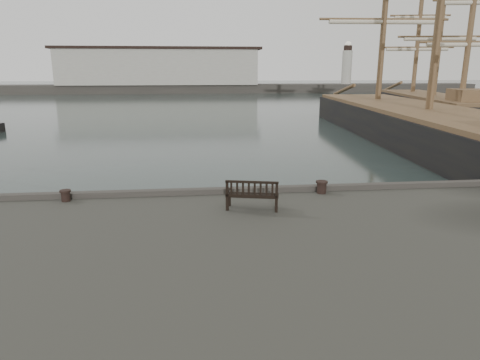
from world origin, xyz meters
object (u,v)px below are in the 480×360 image
object	(u,v)px
bollard_left	(66,196)
bench	(252,200)
bollard_right	(322,187)
tall_ship_far	(432,111)
tall_ship_main	(426,134)

from	to	relation	value
bollard_left	bench	bearing A→B (deg)	-14.03
bollard_left	bollard_right	xyz separation A→B (m)	(8.41, 0.00, 0.03)
bollard_right	tall_ship_far	world-z (taller)	tall_ship_far
bench	tall_ship_main	bearing A→B (deg)	62.46
bench	bollard_right	bearing A→B (deg)	42.30
bench	tall_ship_far	world-z (taller)	tall_ship_far
bollard_right	tall_ship_far	size ratio (longest dim) A/B	0.02
bollard_left	tall_ship_main	world-z (taller)	tall_ship_main
bench	tall_ship_far	xyz separation A→B (m)	(26.69, 36.64, -1.06)
bollard_right	bollard_left	bearing A→B (deg)	180.00
tall_ship_far	bench	bearing A→B (deg)	-115.82
bench	tall_ship_far	distance (m)	45.34
bench	bollard_left	size ratio (longest dim) A/B	4.53
bollard_right	tall_ship_main	bearing A→B (deg)	52.24
tall_ship_main	tall_ship_far	bearing A→B (deg)	63.09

